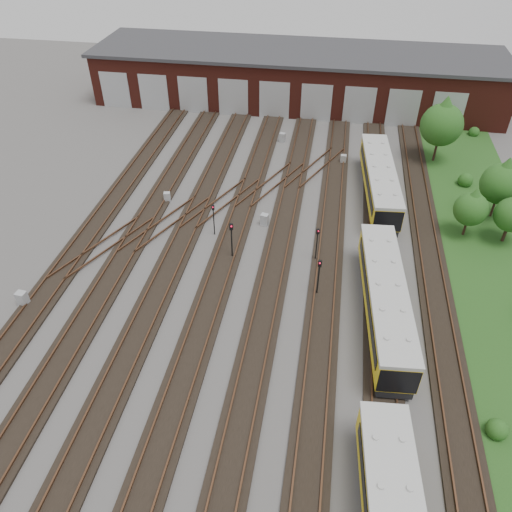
# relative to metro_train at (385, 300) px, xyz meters

# --- Properties ---
(ground) EXTENTS (120.00, 120.00, 0.00)m
(ground) POSITION_rel_metro_train_xyz_m (-10.00, -1.64, -1.77)
(ground) COLOR #4A4745
(ground) RESTS_ON ground
(track_network) EXTENTS (30.40, 70.00, 0.33)m
(track_network) POSITION_rel_metro_train_xyz_m (-10.17, -1.05, -1.66)
(track_network) COLOR black
(track_network) RESTS_ON ground
(maintenance_shed) EXTENTS (51.00, 12.50, 6.35)m
(maintenance_shed) POSITION_rel_metro_train_xyz_m (-10.01, 38.33, 1.43)
(maintenance_shed) COLOR #551D15
(maintenance_shed) RESTS_ON ground
(grass_verge) EXTENTS (8.00, 55.00, 0.05)m
(grass_verge) POSITION_rel_metro_train_xyz_m (9.00, 8.36, -1.74)
(grass_verge) COLOR #214918
(grass_verge) RESTS_ON ground
(metro_train) EXTENTS (3.51, 45.75, 2.81)m
(metro_train) POSITION_rel_metro_train_xyz_m (0.00, 0.00, 0.00)
(metro_train) COLOR black
(metro_train) RESTS_ON ground
(signal_mast_0) EXTENTS (0.25, 0.23, 2.91)m
(signal_mast_0) POSITION_rel_metro_train_xyz_m (-13.59, 7.67, 0.09)
(signal_mast_0) COLOR black
(signal_mast_0) RESTS_ON ground
(signal_mast_1) EXTENTS (0.31, 0.30, 3.26)m
(signal_mast_1) POSITION_rel_metro_train_xyz_m (-11.49, 4.87, 0.33)
(signal_mast_1) COLOR black
(signal_mast_1) RESTS_ON ground
(signal_mast_2) EXTENTS (0.26, 0.26, 3.02)m
(signal_mast_2) POSITION_rel_metro_train_xyz_m (-4.95, 5.63, 0.15)
(signal_mast_2) COLOR black
(signal_mast_2) RESTS_ON ground
(signal_mast_3) EXTENTS (0.27, 0.25, 3.17)m
(signal_mast_3) POSITION_rel_metro_train_xyz_m (-4.55, 1.71, 0.27)
(signal_mast_3) COLOR black
(signal_mast_3) RESTS_ON ground
(relay_cabinet_0) EXTENTS (0.75, 0.65, 1.14)m
(relay_cabinet_0) POSITION_rel_metro_train_xyz_m (-25.00, -2.84, -1.20)
(relay_cabinet_0) COLOR #A3A5A8
(relay_cabinet_0) RESTS_ON ground
(relay_cabinet_1) EXTENTS (0.65, 0.58, 0.94)m
(relay_cabinet_1) POSITION_rel_metro_train_xyz_m (-19.07, 11.96, -1.30)
(relay_cabinet_1) COLOR #A3A5A8
(relay_cabinet_1) RESTS_ON ground
(relay_cabinet_2) EXTENTS (0.74, 0.66, 1.05)m
(relay_cabinet_2) POSITION_rel_metro_train_xyz_m (-9.66, 9.78, -1.25)
(relay_cabinet_2) COLOR #A3A5A8
(relay_cabinet_2) RESTS_ON ground
(relay_cabinet_3) EXTENTS (0.74, 0.67, 1.02)m
(relay_cabinet_3) POSITION_rel_metro_train_xyz_m (-10.18, 26.01, -1.26)
(relay_cabinet_3) COLOR #A3A5A8
(relay_cabinet_3) RESTS_ON ground
(relay_cabinet_4) EXTENTS (0.59, 0.50, 0.94)m
(relay_cabinet_4) POSITION_rel_metro_train_xyz_m (-3.31, 22.08, -1.30)
(relay_cabinet_4) COLOR #A3A5A8
(relay_cabinet_4) RESTS_ON ground
(tree_0) EXTENTS (4.21, 4.21, 6.97)m
(tree_0) POSITION_rel_metro_train_xyz_m (6.00, 24.26, 2.71)
(tree_0) COLOR black
(tree_0) RESTS_ON ground
(tree_1) EXTENTS (2.74, 2.74, 4.55)m
(tree_1) POSITION_rel_metro_train_xyz_m (7.08, 11.08, 1.15)
(tree_1) COLOR black
(tree_1) RESTS_ON ground
(tree_2) EXTENTS (3.51, 3.51, 5.82)m
(tree_2) POSITION_rel_metro_train_xyz_m (9.90, 14.38, 1.97)
(tree_2) COLOR black
(tree_2) RESTS_ON ground
(bush_0) EXTENTS (1.21, 1.21, 1.21)m
(bush_0) POSITION_rel_metro_train_xyz_m (6.00, -7.93, -1.17)
(bush_0) COLOR #1F4A15
(bush_0) RESTS_ON ground
(bush_1) EXTENTS (1.41, 1.41, 1.41)m
(bush_1) POSITION_rel_metro_train_xyz_m (8.46, 19.62, -1.06)
(bush_1) COLOR #1F4A15
(bush_1) RESTS_ON ground
(bush_2) EXTENTS (1.17, 1.17, 1.17)m
(bush_2) POSITION_rel_metro_train_xyz_m (11.19, 31.26, -1.18)
(bush_2) COLOR #1F4A15
(bush_2) RESTS_ON ground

